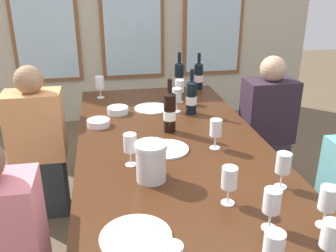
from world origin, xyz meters
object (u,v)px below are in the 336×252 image
object	(u,v)px
wine_bottle_0	(191,97)
tasting_bowl_2	(118,110)
wine_glass_1	(283,164)
wine_glass_9	(180,87)
metal_pitcher	(151,162)
tasting_bowl_1	(99,123)
wine_glass_6	(177,96)
wine_glass_11	(272,202)
seated_person_3	(266,131)
white_plate_1	(151,108)
wine_bottle_1	(170,111)
wine_glass_0	(100,84)
wine_glass_8	(229,179)
wine_bottle_3	(199,75)
wine_glass_7	(331,236)
white_plate_0	(136,237)
wine_glass_4	(274,248)
wine_glass_3	(328,200)
wine_bottle_2	(179,78)
dining_table	(173,155)
white_plate_2	(166,149)
wine_glass_10	(216,128)
wine_glass_5	(130,144)

from	to	relation	value
wine_bottle_0	tasting_bowl_2	xyz separation A→B (m)	(-0.51, 0.09, -0.10)
wine_glass_1	wine_glass_9	bearing A→B (deg)	99.01
metal_pitcher	tasting_bowl_1	bearing A→B (deg)	108.27
wine_glass_6	wine_glass_1	bearing A→B (deg)	-76.02
wine_glass_11	seated_person_3	distance (m)	1.55
tasting_bowl_1	wine_glass_6	size ratio (longest dim) A/B	0.84
wine_glass_1	white_plate_1	bearing A→B (deg)	110.56
wine_bottle_1	wine_glass_6	size ratio (longest dim) A/B	1.94
wine_bottle_0	wine_glass_6	bearing A→B (deg)	151.20
metal_pitcher	tasting_bowl_1	xyz separation A→B (m)	(-0.24, 0.73, -0.08)
wine_glass_0	wine_glass_8	world-z (taller)	same
metal_pitcher	wine_glass_8	distance (m)	0.39
wine_bottle_3	wine_glass_0	xyz separation A→B (m)	(-0.83, -0.10, -0.00)
wine_glass_7	metal_pitcher	bearing A→B (deg)	127.10
white_plate_0	tasting_bowl_1	distance (m)	1.15
tasting_bowl_1	wine_glass_4	distance (m)	1.52
wine_bottle_0	tasting_bowl_2	bearing A→B (deg)	169.58
wine_glass_6	wine_bottle_0	bearing A→B (deg)	-28.80
white_plate_0	wine_glass_1	world-z (taller)	wine_glass_1
wine_glass_3	wine_bottle_0	bearing A→B (deg)	99.10
wine_bottle_2	wine_bottle_3	bearing A→B (deg)	26.81
white_plate_0	wine_bottle_3	bearing A→B (deg)	68.54
dining_table	wine_bottle_3	distance (m)	1.16
wine_glass_7	wine_glass_8	world-z (taller)	same
wine_glass_4	dining_table	bearing A→B (deg)	96.40
wine_bottle_1	tasting_bowl_1	xyz separation A→B (m)	(-0.44, 0.17, -0.11)
white_plate_2	wine_bottle_0	distance (m)	0.62
tasting_bowl_2	seated_person_3	bearing A→B (deg)	-0.85
white_plate_0	wine_bottle_1	bearing A→B (deg)	72.27
wine_bottle_2	wine_glass_1	world-z (taller)	wine_bottle_2
wine_bottle_2	wine_glass_8	xyz separation A→B (m)	(-0.12, -1.59, -0.01)
wine_bottle_1	wine_glass_10	bearing A→B (deg)	-54.13
wine_bottle_3	wine_glass_4	size ratio (longest dim) A/B	1.77
wine_glass_3	seated_person_3	world-z (taller)	seated_person_3
white_plate_2	wine_glass_3	size ratio (longest dim) A/B	1.46
white_plate_0	white_plate_2	distance (m)	0.76
wine_glass_8	wine_glass_11	world-z (taller)	same
wine_glass_7	wine_glass_9	distance (m)	1.79
seated_person_3	tasting_bowl_1	bearing A→B (deg)	-171.28
wine_glass_5	seated_person_3	distance (m)	1.39
white_plate_0	wine_bottle_2	bearing A→B (deg)	72.95
white_plate_2	wine_bottle_3	distance (m)	1.23
wine_bottle_1	wine_bottle_2	bearing A→B (deg)	73.83
dining_table	wine_bottle_3	size ratio (longest dim) A/B	7.49
wine_glass_6	wine_glass_10	bearing A→B (deg)	-81.69
white_plate_2	wine_bottle_2	xyz separation A→B (m)	(0.29, 1.03, 0.13)
tasting_bowl_1	wine_glass_9	bearing A→B (deg)	31.54
tasting_bowl_1	wine_glass_10	world-z (taller)	wine_glass_10
white_plate_1	tasting_bowl_2	bearing A→B (deg)	-168.99
wine_glass_0	seated_person_3	xyz separation A→B (m)	(1.25, -0.40, -0.33)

